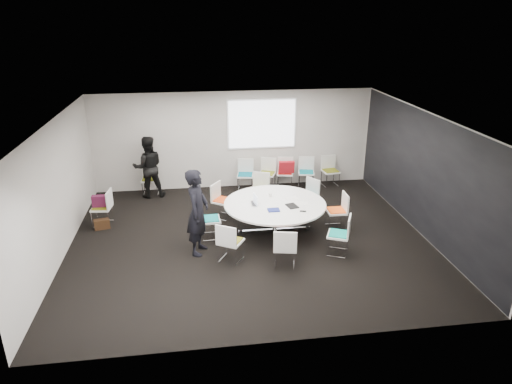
{
  "coord_description": "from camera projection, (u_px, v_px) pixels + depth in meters",
  "views": [
    {
      "loc": [
        -1.15,
        -9.2,
        4.85
      ],
      "look_at": [
        0.2,
        0.4,
        1.0
      ],
      "focal_mm": 32.0,
      "sensor_mm": 36.0,
      "label": 1
    }
  ],
  "objects": [
    {
      "name": "chair_ring_a",
      "position": [
        336.0,
        218.0,
        10.86
      ],
      "size": [
        0.46,
        0.47,
        0.88
      ],
      "rotation": [
        0.0,
        0.0,
        1.56
      ],
      "color": "silver",
      "rests_on": "ground"
    },
    {
      "name": "phone",
      "position": [
        303.0,
        211.0,
        10.08
      ],
      "size": [
        0.15,
        0.11,
        0.01
      ],
      "primitive_type": "cube",
      "rotation": [
        0.0,
        0.0,
        -0.27
      ],
      "color": "black",
      "rests_on": "conference_table"
    },
    {
      "name": "chair_back_d",
      "position": [
        306.0,
        178.0,
        13.44
      ],
      "size": [
        0.54,
        0.53,
        0.88
      ],
      "rotation": [
        0.0,
        0.0,
        2.93
      ],
      "color": "silver",
      "rests_on": "ground"
    },
    {
      "name": "person_main",
      "position": [
        198.0,
        212.0,
        9.54
      ],
      "size": [
        0.64,
        0.79,
        1.88
      ],
      "primitive_type": "imported",
      "rotation": [
        0.0,
        0.0,
        1.26
      ],
      "color": "black",
      "rests_on": "ground"
    },
    {
      "name": "chair_back_e",
      "position": [
        330.0,
        177.0,
        13.55
      ],
      "size": [
        0.51,
        0.5,
        0.88
      ],
      "rotation": [
        0.0,
        0.0,
        3.27
      ],
      "color": "silver",
      "rests_on": "ground"
    },
    {
      "name": "chair_back_a",
      "position": [
        245.0,
        181.0,
        13.23
      ],
      "size": [
        0.53,
        0.52,
        0.88
      ],
      "rotation": [
        0.0,
        0.0,
        2.96
      ],
      "color": "silver",
      "rests_on": "ground"
    },
    {
      "name": "chair_back_b",
      "position": [
        267.0,
        179.0,
        13.33
      ],
      "size": [
        0.6,
        0.59,
        0.88
      ],
      "rotation": [
        0.0,
        0.0,
        2.75
      ],
      "color": "silver",
      "rests_on": "ground"
    },
    {
      "name": "papers_right",
      "position": [
        292.0,
        198.0,
        10.79
      ],
      "size": [
        0.35,
        0.29,
        0.0
      ],
      "primitive_type": "cube",
      "rotation": [
        0.0,
        0.0,
        0.3
      ],
      "color": "white",
      "rests_on": "conference_table"
    },
    {
      "name": "maroon_bag",
      "position": [
        101.0,
        201.0,
        10.92
      ],
      "size": [
        0.4,
        0.14,
        0.28
      ],
      "primitive_type": "cube",
      "rotation": [
        0.0,
        0.0,
        0.0
      ],
      "color": "#511533",
      "rests_on": "chair_spare_left"
    },
    {
      "name": "room_shell",
      "position": [
        254.0,
        182.0,
        9.9
      ],
      "size": [
        8.08,
        7.08,
        2.88
      ],
      "color": "black",
      "rests_on": "ground"
    },
    {
      "name": "projection_screen",
      "position": [
        262.0,
        124.0,
        13.01
      ],
      "size": [
        1.9,
        0.03,
        1.35
      ],
      "primitive_type": "cube",
      "color": "white",
      "rests_on": "room_shell"
    },
    {
      "name": "chair_person_back",
      "position": [
        150.0,
        185.0,
        12.9
      ],
      "size": [
        0.48,
        0.47,
        0.88
      ],
      "rotation": [
        0.0,
        0.0,
        3.1
      ],
      "color": "silver",
      "rests_on": "ground"
    },
    {
      "name": "chair_ring_f",
      "position": [
        230.0,
        249.0,
        9.42
      ],
      "size": [
        0.62,
        0.62,
        0.88
      ],
      "rotation": [
        0.0,
        0.0,
        5.74
      ],
      "color": "silver",
      "rests_on": "ground"
    },
    {
      "name": "cup",
      "position": [
        270.0,
        195.0,
        10.88
      ],
      "size": [
        0.08,
        0.08,
        0.09
      ],
      "primitive_type": "cylinder",
      "color": "white",
      "rests_on": "conference_table"
    },
    {
      "name": "red_jacket",
      "position": [
        287.0,
        167.0,
        13.04
      ],
      "size": [
        0.45,
        0.18,
        0.36
      ],
      "primitive_type": "cube",
      "rotation": [
        0.17,
        0.0,
        -0.05
      ],
      "color": "#AD151E",
      "rests_on": "chair_back_c"
    },
    {
      "name": "brown_bag",
      "position": [
        102.0,
        224.0,
        10.88
      ],
      "size": [
        0.39,
        0.24,
        0.24
      ],
      "primitive_type": "cube",
      "rotation": [
        0.0,
        0.0,
        0.24
      ],
      "color": "#331E10",
      "rests_on": "ground"
    },
    {
      "name": "chair_ring_e",
      "position": [
        210.0,
        226.0,
        10.42
      ],
      "size": [
        0.47,
        0.49,
        0.88
      ],
      "rotation": [
        0.0,
        0.0,
        4.77
      ],
      "color": "silver",
      "rests_on": "ground"
    },
    {
      "name": "person_back",
      "position": [
        148.0,
        167.0,
        12.53
      ],
      "size": [
        0.93,
        0.77,
        1.73
      ],
      "primitive_type": "imported",
      "rotation": [
        0.0,
        0.0,
        3.29
      ],
      "color": "black",
      "rests_on": "ground"
    },
    {
      "name": "notebook_black",
      "position": [
        292.0,
        206.0,
        10.34
      ],
      "size": [
        0.29,
        0.34,
        0.02
      ],
      "primitive_type": "cube",
      "rotation": [
        0.0,
        0.0,
        0.25
      ],
      "color": "black",
      "rests_on": "conference_table"
    },
    {
      "name": "chair_back_c",
      "position": [
        285.0,
        178.0,
        13.4
      ],
      "size": [
        0.55,
        0.54,
        0.88
      ],
      "rotation": [
        0.0,
        0.0,
        2.92
      ],
      "color": "silver",
      "rests_on": "ground"
    },
    {
      "name": "laptop",
      "position": [
        256.0,
        203.0,
        10.47
      ],
      "size": [
        0.2,
        0.31,
        0.02
      ],
      "primitive_type": "imported",
      "rotation": [
        0.0,
        0.0,
        1.58
      ],
      "color": "#333338",
      "rests_on": "conference_table"
    },
    {
      "name": "chair_ring_h",
      "position": [
        338.0,
        242.0,
        9.72
      ],
      "size": [
        0.6,
        0.6,
        0.88
      ],
      "rotation": [
        0.0,
        0.0,
        7.43
      ],
      "color": "silver",
      "rests_on": "ground"
    },
    {
      "name": "chair_ring_g",
      "position": [
        285.0,
        255.0,
        9.2
      ],
      "size": [
        0.54,
        0.53,
        0.88
      ],
      "rotation": [
        0.0,
        0.0,
        6.08
      ],
      "color": "silver",
      "rests_on": "ground"
    },
    {
      "name": "tablet_folio",
      "position": [
        274.0,
        210.0,
        10.12
      ],
      "size": [
        0.26,
        0.2,
        0.03
      ],
      "primitive_type": "cube",
      "rotation": [
        0.0,
        0.0,
        0.02
      ],
      "color": "navy",
      "rests_on": "conference_table"
    },
    {
      "name": "chair_spare_left",
      "position": [
        103.0,
        214.0,
        11.04
      ],
      "size": [
        0.5,
        0.51,
        0.88
      ],
      "rotation": [
        0.0,
        0.0,
        1.46
      ],
      "color": "silver",
      "rests_on": "ground"
    },
    {
      "name": "papers_front",
      "position": [
        301.0,
        203.0,
        10.51
      ],
      "size": [
        0.35,
        0.3,
        0.0
      ],
      "primitive_type": "cube",
      "rotation": [
        0.0,
        0.0,
        -0.36
      ],
      "color": "white",
      "rests_on": "conference_table"
    },
    {
      "name": "conference_table",
      "position": [
        275.0,
        210.0,
        10.59
      ],
      "size": [
        2.36,
        2.36,
        0.73
      ],
      "color": "silver",
      "rests_on": "ground"
    },
    {
      "name": "chair_ring_c",
      "position": [
        260.0,
        196.0,
        12.13
      ],
      "size": [
        0.59,
        0.59,
        0.88
      ],
      "rotation": [
        0.0,
        0.0,
        2.76
      ],
      "color": "silver",
      "rests_on": "ground"
    },
    {
      "name": "laptop_lid",
      "position": [
        255.0,
        200.0,
        10.38
      ],
      "size": [
        0.06,
        0.3,
        0.22
      ],
      "primitive_type": "cube",
      "rotation": [
        0.0,
        0.0,
        1.72
      ],
      "color": "silver",
      "rests_on": "conference_table"
    },
    {
      "name": "chair_ring_b",
      "position": [
        307.0,
        202.0,
        11.73
      ],
      "size": [
        0.62,
        0.63,
        0.88
      ],
      "rotation": [
        0.0,
        0.0,
        2.14
      ],
      "color": "silver",
      "rests_on": "ground"
    },
    {
      "name": "chair_ring_d",
      "position": [
        223.0,
        207.0,
        11.45
      ],
      "size": [
        0.63,
        0.63,
        0.88
      ],
      "rotation": [
        0.0,
        0.0,
        4.12
      ],
      "color": "silver",
      "rests_on": "ground"
    }
  ]
}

